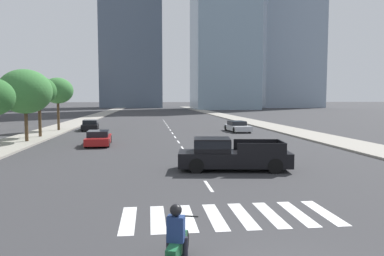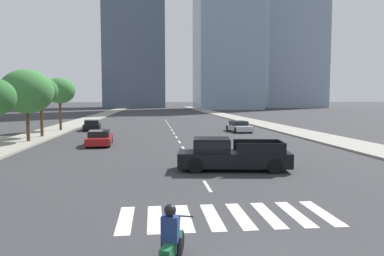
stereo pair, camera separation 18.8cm
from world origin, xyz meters
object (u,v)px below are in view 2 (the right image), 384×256
(sedan_red_1, at_px, (100,138))
(street_tree_fourth, at_px, (60,91))
(sedan_silver_2, at_px, (239,127))
(street_tree_third, at_px, (41,91))
(street_tree_second, at_px, (27,92))
(sedan_black_0, at_px, (92,125))
(pickup_truck, at_px, (228,155))
(motorcycle_lead, at_px, (171,244))

(sedan_red_1, height_order, street_tree_fourth, street_tree_fourth)
(street_tree_fourth, bearing_deg, sedan_silver_2, -7.35)
(sedan_silver_2, xyz_separation_m, street_tree_fourth, (-20.14, 2.60, 4.05))
(street_tree_third, xyz_separation_m, street_tree_fourth, (0.00, 7.10, 0.18))
(street_tree_second, distance_m, street_tree_third, 3.85)
(sedan_black_0, xyz_separation_m, street_tree_second, (-3.32, -12.14, 3.73))
(sedan_red_1, relative_size, street_tree_third, 0.81)
(sedan_silver_2, height_order, street_tree_third, street_tree_third)
(pickup_truck, bearing_deg, motorcycle_lead, 79.65)
(sedan_silver_2, height_order, street_tree_second, street_tree_second)
(sedan_silver_2, distance_m, street_tree_third, 21.00)
(motorcycle_lead, xyz_separation_m, pickup_truck, (3.52, 10.80, 0.23))
(street_tree_second, height_order, street_tree_fourth, street_tree_second)
(street_tree_second, bearing_deg, sedan_red_1, -19.88)
(sedan_red_1, relative_size, street_tree_second, 0.76)
(sedan_red_1, bearing_deg, street_tree_fourth, 22.20)
(sedan_black_0, bearing_deg, street_tree_fourth, 104.22)
(pickup_truck, height_order, sedan_red_1, pickup_truck)
(street_tree_third, height_order, street_tree_fourth, street_tree_fourth)
(street_tree_second, height_order, street_tree_third, street_tree_second)
(motorcycle_lead, bearing_deg, street_tree_fourth, 34.04)
(pickup_truck, xyz_separation_m, sedan_black_0, (-11.00, 25.60, -0.24))
(motorcycle_lead, bearing_deg, sedan_red_1, 28.78)
(street_tree_third, bearing_deg, street_tree_second, -90.00)
(pickup_truck, height_order, street_tree_second, street_tree_second)
(sedan_black_0, relative_size, street_tree_second, 0.81)
(motorcycle_lead, distance_m, sedan_red_1, 22.49)
(sedan_red_1, relative_size, sedan_silver_2, 0.93)
(street_tree_third, bearing_deg, sedan_red_1, -44.49)
(sedan_black_0, bearing_deg, motorcycle_lead, -173.89)
(sedan_silver_2, bearing_deg, sedan_red_1, -56.92)
(motorcycle_lead, distance_m, street_tree_fourth, 37.05)
(motorcycle_lead, distance_m, sedan_black_0, 37.16)
(sedan_red_1, xyz_separation_m, street_tree_fourth, (-6.20, 13.19, 4.05))
(pickup_truck, distance_m, street_tree_fourth, 28.55)
(sedan_silver_2, relative_size, street_tree_third, 0.87)
(sedan_red_1, distance_m, street_tree_fourth, 15.13)
(pickup_truck, bearing_deg, street_tree_fourth, -51.92)
(sedan_red_1, xyz_separation_m, street_tree_second, (-6.20, 2.24, 3.75))
(sedan_black_0, distance_m, street_tree_third, 9.73)
(street_tree_fourth, bearing_deg, motorcycle_lead, -72.95)
(street_tree_second, bearing_deg, street_tree_fourth, 90.00)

